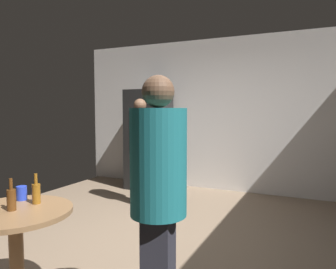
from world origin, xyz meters
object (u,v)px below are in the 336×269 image
beer_bottle_amber (36,193)px  person_in_black_shirt (140,143)px  foreground_table (15,224)px  beer_bottle_brown (11,199)px  plastic_cup_blue (22,193)px  person_in_teal_shirt (158,190)px  refrigerator (149,139)px

beer_bottle_amber → person_in_black_shirt: person_in_black_shirt is taller
foreground_table → beer_bottle_amber: size_ratio=3.48×
beer_bottle_brown → person_in_black_shirt: person_in_black_shirt is taller
plastic_cup_blue → person_in_black_shirt: (-0.32, 2.43, 0.15)m
foreground_table → person_in_black_shirt: person_in_black_shirt is taller
person_in_black_shirt → person_in_teal_shirt: person_in_teal_shirt is taller
beer_bottle_brown → plastic_cup_blue: beer_bottle_brown is taller
foreground_table → beer_bottle_amber: 0.26m
beer_bottle_amber → foreground_table: bearing=-95.8°
beer_bottle_brown → foreground_table: bearing=66.1°
person_in_black_shirt → person_in_teal_shirt: (1.57, -2.50, 0.03)m
beer_bottle_amber → plastic_cup_blue: 0.19m
beer_bottle_amber → plastic_cup_blue: beer_bottle_amber is taller
person_in_black_shirt → beer_bottle_amber: bearing=13.8°
beer_bottle_amber → person_in_black_shirt: bearing=101.7°
refrigerator → beer_bottle_brown: bearing=-76.5°
beer_bottle_amber → person_in_black_shirt: 2.51m
person_in_teal_shirt → refrigerator: bearing=-71.9°
foreground_table → beer_bottle_amber: (0.02, 0.18, 0.19)m
beer_bottle_amber → beer_bottle_brown: size_ratio=1.00×
refrigerator → person_in_black_shirt: 1.07m
foreground_table → person_in_black_shirt: (-0.49, 2.63, 0.31)m
beer_bottle_brown → beer_bottle_amber: bearing=82.4°
refrigerator → beer_bottle_amber: (0.90, -3.44, -0.08)m
foreground_table → person_in_black_shirt: 2.69m
beer_bottle_brown → plastic_cup_blue: 0.27m
beer_bottle_amber → person_in_black_shirt: (-0.51, 2.45, 0.12)m
person_in_teal_shirt → plastic_cup_blue: bearing=-14.7°
refrigerator → plastic_cup_blue: refrigerator is taller
person_in_black_shirt → plastic_cup_blue: bearing=9.8°
refrigerator → person_in_black_shirt: bearing=-68.3°
beer_bottle_brown → plastic_cup_blue: size_ratio=2.09×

